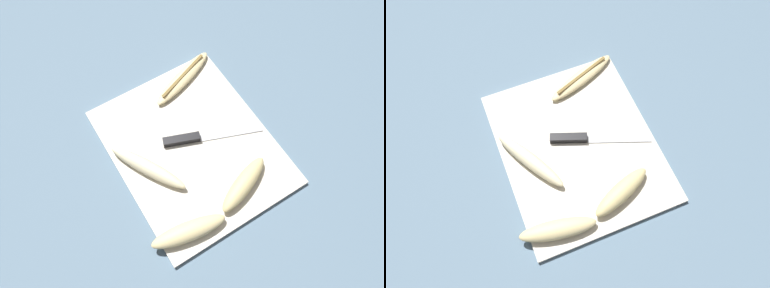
# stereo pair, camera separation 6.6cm
# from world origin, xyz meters

# --- Properties ---
(ground_plane) EXTENTS (4.00, 4.00, 0.00)m
(ground_plane) POSITION_xyz_m (0.00, 0.00, 0.00)
(ground_plane) COLOR slate
(cutting_board) EXTENTS (0.44, 0.36, 0.01)m
(cutting_board) POSITION_xyz_m (0.00, 0.00, 0.01)
(cutting_board) COLOR beige
(cutting_board) RESTS_ON ground_plane
(knife) EXTENTS (0.11, 0.24, 0.02)m
(knife) POSITION_xyz_m (-0.01, 0.01, 0.02)
(knife) COLOR black
(knife) RESTS_ON cutting_board
(banana_ripe_center) EXTENTS (0.11, 0.21, 0.02)m
(banana_ripe_center) POSITION_xyz_m (-0.18, 0.08, 0.02)
(banana_ripe_center) COLOR beige
(banana_ripe_center) RESTS_ON cutting_board
(banana_pale_long) EXTENTS (0.19, 0.13, 0.03)m
(banana_pale_long) POSITION_xyz_m (0.00, -0.12, 0.03)
(banana_pale_long) COLOR beige
(banana_pale_long) RESTS_ON cutting_board
(banana_spotted_left) EXTENTS (0.10, 0.16, 0.04)m
(banana_spotted_left) POSITION_xyz_m (0.15, 0.04, 0.03)
(banana_spotted_left) COLOR #DBC684
(banana_spotted_left) RESTS_ON cutting_board
(banana_mellow_near) EXTENTS (0.07, 0.17, 0.04)m
(banana_mellow_near) POSITION_xyz_m (0.18, -0.12, 0.03)
(banana_mellow_near) COLOR beige
(banana_mellow_near) RESTS_ON cutting_board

